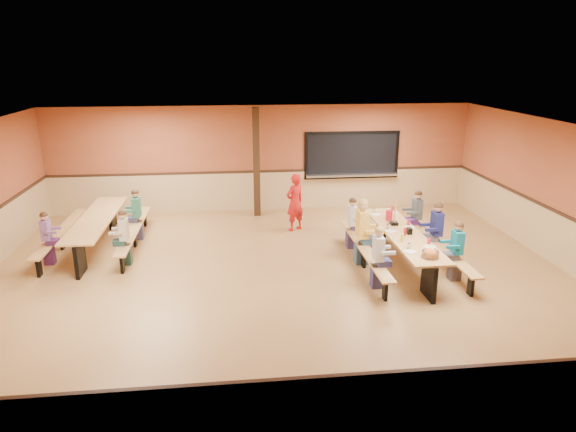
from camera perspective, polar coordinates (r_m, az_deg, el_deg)
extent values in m
plane|color=olive|center=(10.43, -0.96, -7.02)|extent=(12.00, 12.00, 0.00)
cube|color=#9C4E2D|center=(14.75, -2.87, 6.40)|extent=(12.00, 0.04, 3.00)
cube|color=#9C4E2D|center=(5.34, 4.32, -14.42)|extent=(12.00, 0.04, 3.00)
cube|color=#9C4E2D|center=(12.03, 28.77, 1.71)|extent=(0.04, 10.00, 3.00)
cube|color=white|center=(9.58, -1.05, 9.54)|extent=(12.00, 10.00, 0.04)
cube|color=black|center=(15.09, 7.10, 6.73)|extent=(2.60, 0.06, 1.20)
cube|color=silver|center=(15.12, 7.10, 4.55)|extent=(2.70, 0.28, 0.06)
cube|color=black|center=(14.15, -3.53, 5.92)|extent=(0.18, 0.18, 3.00)
cube|color=#BB884A|center=(11.10, 12.66, -1.91)|extent=(0.75, 3.60, 0.04)
cube|color=black|center=(9.89, 15.39, -6.87)|extent=(0.08, 0.60, 0.70)
cube|color=black|center=(12.61, 10.31, -1.19)|extent=(0.08, 0.60, 0.70)
cube|color=#BB884A|center=(10.96, 8.47, -3.52)|extent=(0.26, 3.60, 0.04)
cube|color=black|center=(11.04, 8.42, -4.61)|extent=(0.06, 0.18, 0.41)
cube|color=#BB884A|center=(11.49, 16.47, -3.08)|extent=(0.26, 3.60, 0.04)
cube|color=black|center=(11.56, 16.37, -4.12)|extent=(0.06, 0.18, 0.41)
cube|color=#BB884A|center=(12.63, -20.52, -0.24)|extent=(0.75, 3.60, 0.04)
cube|color=black|center=(11.34, -22.11, -4.39)|extent=(0.08, 0.60, 0.70)
cube|color=black|center=(14.18, -18.94, 0.22)|extent=(0.08, 0.60, 0.70)
cube|color=#BB884A|center=(12.95, -23.92, -1.58)|extent=(0.26, 3.60, 0.04)
cube|color=black|center=(13.02, -23.80, -2.51)|extent=(0.06, 0.18, 0.41)
cube|color=#BB884A|center=(12.54, -16.73, -1.37)|extent=(0.26, 3.60, 0.04)
cube|color=black|center=(12.61, -16.64, -2.34)|extent=(0.06, 0.18, 0.41)
imported|color=red|center=(13.06, 0.77, 1.54)|extent=(0.65, 0.60, 1.48)
cylinder|color=red|center=(11.84, 11.17, 0.07)|extent=(0.16, 0.16, 0.22)
cube|color=black|center=(11.03, 13.32, -1.62)|extent=(0.10, 0.14, 0.13)
cylinder|color=yellow|center=(10.51, 12.57, -2.40)|extent=(0.06, 0.06, 0.17)
cylinder|color=#B2140F|center=(10.90, 12.86, -1.70)|extent=(0.06, 0.06, 0.17)
cube|color=black|center=(11.56, 11.70, -0.81)|extent=(0.16, 0.16, 0.06)
cube|color=#BB884A|center=(11.48, 11.78, 0.52)|extent=(0.02, 0.09, 0.50)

